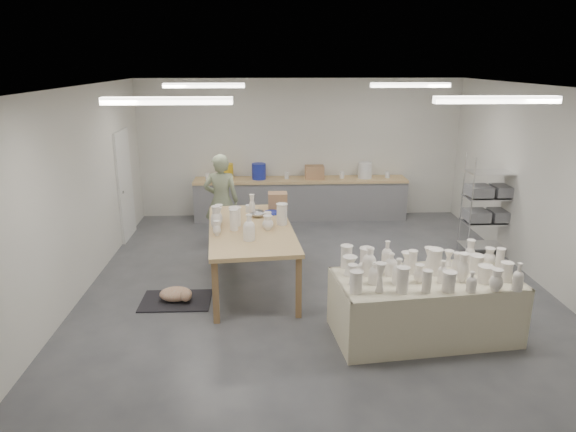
{
  "coord_description": "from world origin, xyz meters",
  "views": [
    {
      "loc": [
        -0.75,
        -7.16,
        3.35
      ],
      "look_at": [
        -0.42,
        0.41,
        1.05
      ],
      "focal_mm": 32.0,
      "sensor_mm": 36.0,
      "label": 1
    }
  ],
  "objects_px": {
    "work_table": "(251,226)",
    "red_stool": "(224,225)",
    "drying_table": "(424,303)",
    "potter": "(221,201)"
  },
  "relations": [
    {
      "from": "drying_table",
      "to": "red_stool",
      "type": "xyz_separation_m",
      "value": [
        -2.78,
        3.67,
        -0.12
      ]
    },
    {
      "from": "drying_table",
      "to": "work_table",
      "type": "relative_size",
      "value": 0.9
    },
    {
      "from": "drying_table",
      "to": "potter",
      "type": "height_order",
      "value": "potter"
    },
    {
      "from": "drying_table",
      "to": "potter",
      "type": "xyz_separation_m",
      "value": [
        -2.78,
        3.4,
        0.44
      ]
    },
    {
      "from": "drying_table",
      "to": "work_table",
      "type": "height_order",
      "value": "work_table"
    },
    {
      "from": "work_table",
      "to": "red_stool",
      "type": "height_order",
      "value": "work_table"
    },
    {
      "from": "work_table",
      "to": "drying_table",
      "type": "bearing_deg",
      "value": -43.79
    },
    {
      "from": "potter",
      "to": "red_stool",
      "type": "xyz_separation_m",
      "value": [
        -0.0,
        0.27,
        -0.56
      ]
    },
    {
      "from": "potter",
      "to": "red_stool",
      "type": "relative_size",
      "value": 4.27
    },
    {
      "from": "work_table",
      "to": "red_stool",
      "type": "relative_size",
      "value": 6.31
    }
  ]
}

